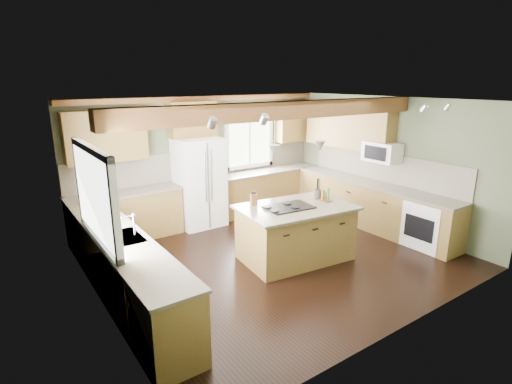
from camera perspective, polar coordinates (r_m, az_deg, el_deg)
floor at (r=6.90m, az=2.63°, el=-9.19°), size 5.60×5.60×0.00m
ceiling at (r=6.26m, az=2.94°, el=12.91°), size 5.60×5.60×0.00m
wall_back at (r=8.53m, az=-7.57°, el=4.77°), size 5.60×0.00×5.60m
wall_left at (r=5.30m, az=-21.99°, el=-3.13°), size 0.00×5.00×5.00m
wall_right at (r=8.43m, az=18.07°, el=3.99°), size 0.00×5.00×5.00m
ceiling_beam at (r=6.08m, az=4.35°, el=11.57°), size 5.55×0.26×0.26m
soffit_trim at (r=8.29m, az=-7.55°, el=13.10°), size 5.55×0.20×0.10m
backsplash_back at (r=8.53m, az=-7.50°, el=4.16°), size 5.58×0.03×0.58m
backsplash_right at (r=8.46m, az=17.69°, el=3.45°), size 0.03×3.70×0.58m
base_cab_back_left at (r=7.83m, az=-17.99°, el=-3.41°), size 2.02×0.60×0.88m
counter_back_left at (r=7.70m, az=-18.28°, el=-0.17°), size 2.06×0.64×0.04m
base_cab_back_right at (r=9.25m, az=1.70°, el=0.29°), size 2.62×0.60×0.88m
counter_back_right at (r=9.13m, az=1.72°, el=3.07°), size 2.66×0.64×0.04m
base_cab_left at (r=5.73m, az=-18.27°, el=-10.64°), size 0.60×3.70×0.88m
counter_left at (r=5.55m, az=-18.68°, el=-6.37°), size 0.64×3.74×0.04m
base_cab_right at (r=8.44m, az=16.07°, el=-1.88°), size 0.60×3.70×0.88m
counter_right at (r=8.31m, az=16.31°, el=1.15°), size 0.64×3.74×0.04m
upper_cab_back_left at (r=7.56m, az=-20.71°, el=7.47°), size 1.40×0.35×0.90m
upper_cab_over_fridge at (r=8.12m, az=-9.11°, el=10.22°), size 0.96×0.35×0.70m
upper_cab_right at (r=8.76m, az=13.02°, el=9.10°), size 0.35×2.20×0.90m
upper_cab_back_corner at (r=9.56m, az=5.28°, el=9.97°), size 0.90×0.35×0.90m
window_left at (r=5.28m, az=-22.19°, el=-0.37°), size 0.04×1.60×1.05m
window_back at (r=9.04m, az=-1.05°, el=7.14°), size 1.10×0.04×1.00m
sink at (r=5.55m, az=-18.68°, el=-6.33°), size 0.50×0.65×0.03m
faucet at (r=5.54m, az=-17.03°, el=-4.59°), size 0.02×0.02×0.28m
dishwasher at (r=4.65m, az=-13.16°, el=-16.97°), size 0.60×0.60×0.84m
oven at (r=7.73m, az=23.46°, el=-4.29°), size 0.60×0.72×0.84m
microwave at (r=8.18m, az=17.55°, el=5.48°), size 0.40×0.70×0.38m
pendant_left at (r=6.08m, az=2.61°, el=5.99°), size 0.18×0.18×0.16m
pendant_right at (r=6.56m, az=9.12°, el=6.54°), size 0.18×0.18×0.16m
refrigerator at (r=8.15m, az=-8.09°, el=1.35°), size 0.90×0.74×1.80m
island at (r=6.70m, az=5.64°, el=-5.95°), size 1.83×1.24×0.88m
island_top at (r=6.54m, az=5.75°, el=-2.20°), size 1.96×1.37×0.04m
cooktop at (r=6.46m, az=4.70°, el=-2.14°), size 0.80×0.58×0.02m
knife_block at (r=6.56m, az=-0.33°, el=-1.08°), size 0.12×0.10×0.18m
utensil_crock at (r=6.97m, az=8.85°, el=-0.31°), size 0.14×0.14×0.16m
bottle_tray at (r=6.89m, az=9.92°, el=-0.33°), size 0.26×0.26×0.21m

